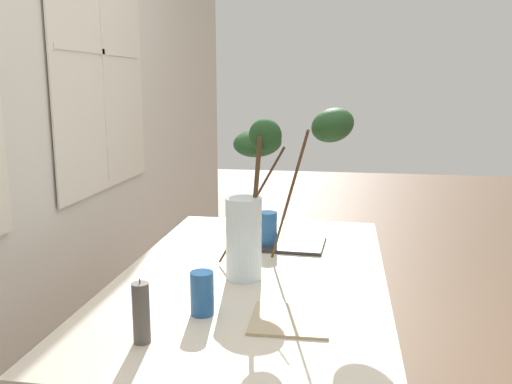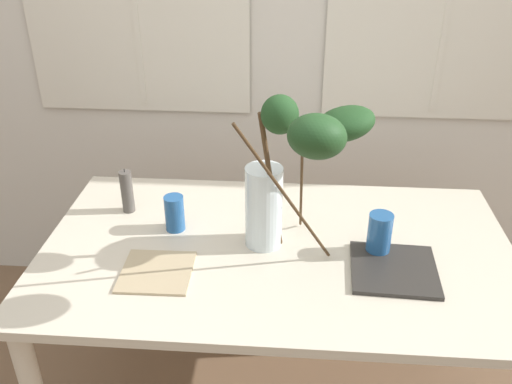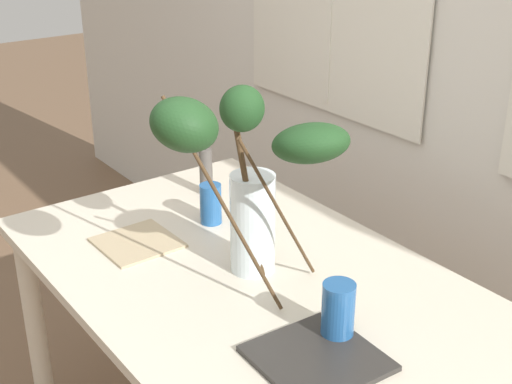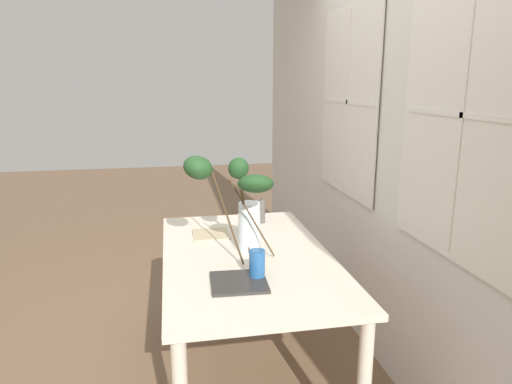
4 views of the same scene
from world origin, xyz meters
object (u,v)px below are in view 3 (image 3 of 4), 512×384
plate_square_left (137,243)px  pillar_candle (206,172)px  dining_table (256,308)px  drinking_glass_blue_right (338,311)px  vase_with_branches (252,178)px  drinking_glass_blue_left (211,204)px  plate_square_right (317,358)px

plate_square_left → pillar_candle: bearing=117.4°
dining_table → drinking_glass_blue_right: size_ratio=10.84×
vase_with_branches → plate_square_left: bearing=-163.7°
vase_with_branches → drinking_glass_blue_left: (-0.40, 0.13, -0.26)m
drinking_glass_blue_right → pillar_candle: bearing=167.1°
dining_table → plate_square_right: plate_square_right is taller
dining_table → vase_with_branches: size_ratio=2.59×
vase_with_branches → plate_square_left: (-0.41, -0.12, -0.32)m
drinking_glass_blue_left → drinking_glass_blue_right: drinking_glass_blue_right is taller
dining_table → vase_with_branches: vase_with_branches is taller
dining_table → plate_square_right: (0.37, -0.10, 0.10)m
dining_table → drinking_glass_blue_right: (0.33, -0.01, 0.17)m
dining_table → plate_square_left: size_ratio=7.18×
dining_table → drinking_glass_blue_right: 0.37m
drinking_glass_blue_right → pillar_candle: (-0.88, 0.20, 0.01)m
plate_square_right → pillar_candle: 0.97m
drinking_glass_blue_right → vase_with_branches: bearing=-172.0°
drinking_glass_blue_right → plate_square_left: 0.71m
dining_table → drinking_glass_blue_left: size_ratio=12.29×
plate_square_left → pillar_candle: (-0.19, 0.36, 0.08)m
dining_table → pillar_candle: bearing=160.5°
drinking_glass_blue_right → plate_square_left: (-0.69, -0.16, -0.07)m
vase_with_branches → drinking_glass_blue_left: 0.50m
dining_table → drinking_glass_blue_right: drinking_glass_blue_right is taller
drinking_glass_blue_left → plate_square_right: 0.75m
plate_square_left → plate_square_right: 0.73m
drinking_glass_blue_right → pillar_candle: 0.90m
drinking_glass_blue_left → plate_square_left: 0.26m
dining_table → plate_square_left: bearing=-155.6°
vase_with_branches → drinking_glass_blue_left: size_ratio=4.74×
plate_square_right → plate_square_left: bearing=-174.9°
vase_with_branches → pillar_candle: bearing=158.0°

